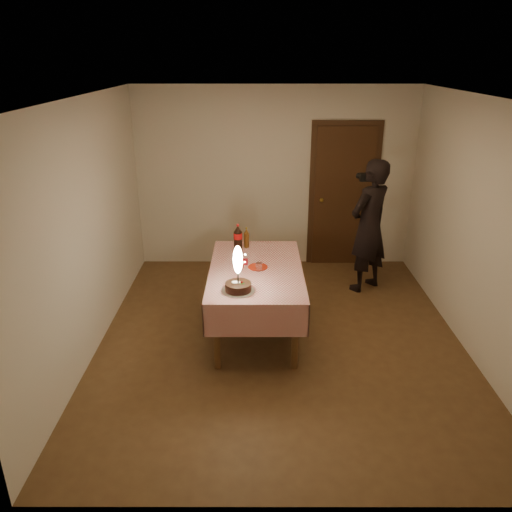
# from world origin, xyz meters

# --- Properties ---
(ground) EXTENTS (4.00, 4.50, 0.01)m
(ground) POSITION_xyz_m (0.00, 0.00, 0.00)
(ground) COLOR brown
(ground) RESTS_ON ground
(room_shell) EXTENTS (4.04, 4.54, 2.62)m
(room_shell) POSITION_xyz_m (0.03, 0.08, 1.65)
(room_shell) COLOR beige
(room_shell) RESTS_ON ground
(dining_table) EXTENTS (1.02, 1.72, 0.78)m
(dining_table) POSITION_xyz_m (-0.27, 0.19, 0.68)
(dining_table) COLOR brown
(dining_table) RESTS_ON ground
(birthday_cake) EXTENTS (0.33, 0.33, 0.48)m
(birthday_cake) POSITION_xyz_m (-0.45, -0.38, 0.91)
(birthday_cake) COLOR white
(birthday_cake) RESTS_ON dining_table
(red_plate) EXTENTS (0.22, 0.22, 0.01)m
(red_plate) POSITION_xyz_m (-0.25, 0.21, 0.79)
(red_plate) COLOR red
(red_plate) RESTS_ON dining_table
(red_cup) EXTENTS (0.08, 0.08, 0.10)m
(red_cup) POSITION_xyz_m (-0.45, 0.20, 0.83)
(red_cup) COLOR red
(red_cup) RESTS_ON dining_table
(clear_cup) EXTENTS (0.07, 0.07, 0.09)m
(clear_cup) POSITION_xyz_m (-0.24, 0.12, 0.83)
(clear_cup) COLOR white
(clear_cup) RESTS_ON dining_table
(napkin_stack) EXTENTS (0.15, 0.15, 0.02)m
(napkin_stack) POSITION_xyz_m (-0.44, 0.35, 0.79)
(napkin_stack) COLOR red
(napkin_stack) RESTS_ON dining_table
(cola_bottle) EXTENTS (0.10, 0.10, 0.32)m
(cola_bottle) POSITION_xyz_m (-0.49, 0.77, 0.94)
(cola_bottle) COLOR black
(cola_bottle) RESTS_ON dining_table
(amber_bottle_left) EXTENTS (0.06, 0.06, 0.25)m
(amber_bottle_left) POSITION_xyz_m (-0.39, 0.83, 0.90)
(amber_bottle_left) COLOR #532F0E
(amber_bottle_left) RESTS_ON dining_table
(photographer) EXTENTS (0.77, 0.74, 1.77)m
(photographer) POSITION_xyz_m (1.20, 1.33, 0.89)
(photographer) COLOR black
(photographer) RESTS_ON ground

